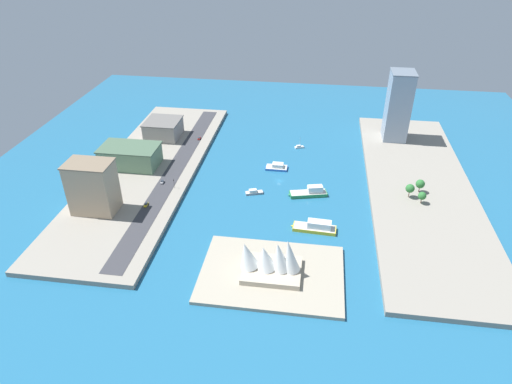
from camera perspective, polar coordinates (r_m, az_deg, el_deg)
name	(u,v)px	position (r m, az deg, el deg)	size (l,w,h in m)	color
ground_plane	(279,181)	(323.43, 2.95, 1.40)	(440.00, 440.00, 0.00)	#23668E
quay_west	(420,189)	(330.20, 19.94, 0.35)	(70.00, 240.00, 3.10)	gray
quay_east	(148,170)	(343.50, -13.38, 2.74)	(70.00, 240.00, 3.10)	gray
peninsula_point	(272,274)	(242.34, 1.99, -10.24)	(74.78, 53.59, 2.00)	#A89E89
road_strip	(175,170)	(336.17, -10.18, 2.78)	(12.77, 228.00, 0.15)	#38383D
yacht_sleek_gray	(254,192)	(307.62, -0.26, -0.02)	(13.04, 7.34, 3.38)	#999EA3
ferry_yellow_fast	(316,227)	(274.59, 7.59, -4.37)	(27.58, 9.89, 6.65)	yellow
sailboat_small_white	(299,147)	(371.29, 5.46, 5.68)	(8.32, 5.34, 9.70)	white
catamaran_blue	(277,167)	(338.30, 2.65, 3.18)	(17.20, 8.65, 4.50)	blue
ferry_green_doubledeck	(310,192)	(307.54, 6.82, -0.03)	(27.17, 13.60, 7.00)	#2D8C4C
terminal_long_green	(130,156)	(346.14, -15.52, 4.39)	(42.17, 25.90, 15.29)	slate
apartment_midrise_tan	(93,187)	(294.74, -19.86, 0.59)	(27.79, 18.92, 33.40)	tan
carpark_squat_concrete	(163,129)	(387.37, -11.58, 7.82)	(27.88, 28.47, 14.36)	gray
tower_tall_glass	(398,106)	(386.93, 17.45, 10.29)	(18.84, 22.51, 55.65)	#8C9EB2
taxi_yellow_cab	(146,204)	(298.00, -13.66, -1.53)	(2.03, 5.23, 1.71)	black
sedan_silver	(162,182)	(320.43, -11.70, 1.26)	(1.82, 4.42, 1.74)	black
pickup_red	(199,138)	(380.26, -7.16, 6.73)	(2.01, 5.10, 1.54)	black
traffic_light_waterfront	(174,182)	(311.68, -10.29, 1.21)	(0.36, 0.36, 6.50)	black
opera_landmark	(270,260)	(236.34, 1.79, -8.55)	(34.77, 23.88, 22.41)	#BCAD93
park_tree_cluster	(417,189)	(314.24, 19.61, 0.40)	(13.55, 19.46, 9.54)	brown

